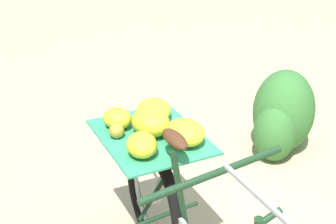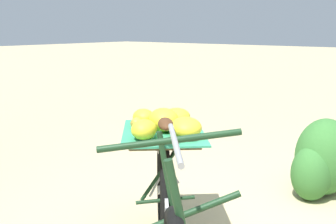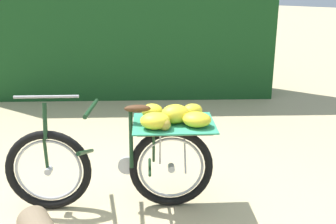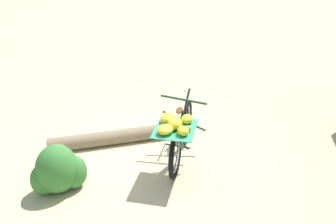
{
  "view_description": "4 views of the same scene",
  "coord_description": "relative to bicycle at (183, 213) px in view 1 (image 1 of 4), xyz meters",
  "views": [
    {
      "loc": [
        -2.2,
        -0.12,
        2.13
      ],
      "look_at": [
        0.16,
        0.55,
        0.94
      ],
      "focal_mm": 53.76,
      "sensor_mm": 36.0,
      "label": 1
    },
    {
      "loc": [
        -1.75,
        -0.89,
        1.46
      ],
      "look_at": [
        0.29,
        0.71,
        0.88
      ],
      "focal_mm": 40.2,
      "sensor_mm": 36.0,
      "label": 2
    },
    {
      "loc": [
        2.11,
        -1.89,
        1.91
      ],
      "look_at": [
        0.02,
        0.73,
        0.82
      ],
      "focal_mm": 43.51,
      "sensor_mm": 36.0,
      "label": 3
    },
    {
      "loc": [
        2.65,
        3.82,
        2.87
      ],
      "look_at": [
        0.17,
        0.5,
        0.97
      ],
      "focal_mm": 36.06,
      "sensor_mm": 36.0,
      "label": 4
    }
  ],
  "objects": [
    {
      "name": "shrub_cluster",
      "position": [
        1.72,
        -0.41,
        -0.21
      ],
      "size": [
        0.73,
        0.5,
        0.69
      ],
      "color": "#387533",
      "rests_on": "ground_plane"
    },
    {
      "name": "bicycle",
      "position": [
        0.0,
        0.0,
        0.0
      ],
      "size": [
        1.53,
        1.4,
        1.03
      ],
      "rotation": [
        0.0,
        0.0,
        -2.42
      ],
      "color": "black",
      "rests_on": "ground_plane"
    }
  ]
}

